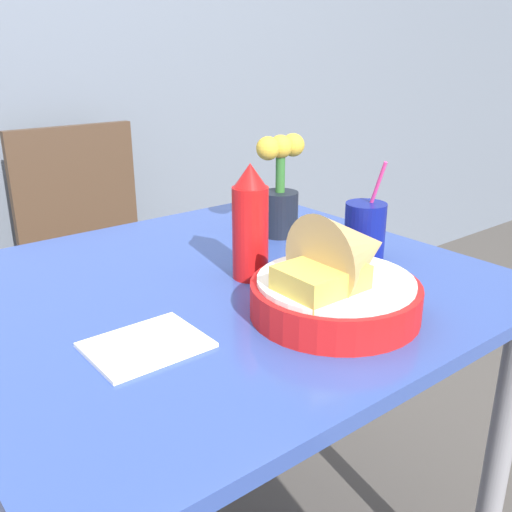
% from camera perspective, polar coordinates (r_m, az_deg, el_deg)
% --- Properties ---
extents(dining_table, '(0.94, 0.85, 0.76)m').
position_cam_1_polar(dining_table, '(1.09, -3.54, -8.21)').
color(dining_table, '#334C9E').
rests_on(dining_table, ground_plane).
extents(chair_far_window, '(0.40, 0.40, 0.93)m').
position_cam_1_polar(chair_far_window, '(1.89, -16.04, 0.53)').
color(chair_far_window, '#473323').
rests_on(chair_far_window, ground_plane).
extents(food_basket, '(0.27, 0.27, 0.17)m').
position_cam_1_polar(food_basket, '(0.90, 8.47, -2.21)').
color(food_basket, red).
rests_on(food_basket, dining_table).
extents(ketchup_bottle, '(0.07, 0.07, 0.21)m').
position_cam_1_polar(ketchup_bottle, '(1.02, -0.57, 3.24)').
color(ketchup_bottle, red).
rests_on(ketchup_bottle, dining_table).
extents(drink_cup, '(0.08, 0.08, 0.20)m').
position_cam_1_polar(drink_cup, '(1.14, 10.80, 2.20)').
color(drink_cup, navy).
rests_on(drink_cup, dining_table).
extents(flower_vase, '(0.12, 0.08, 0.22)m').
position_cam_1_polar(flower_vase, '(1.26, 2.42, 6.71)').
color(flower_vase, black).
rests_on(flower_vase, dining_table).
extents(napkin, '(0.16, 0.13, 0.01)m').
position_cam_1_polar(napkin, '(0.83, -10.93, -8.72)').
color(napkin, white).
rests_on(napkin, dining_table).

